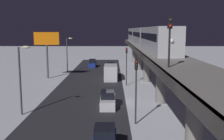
% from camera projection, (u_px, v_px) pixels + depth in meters
% --- Properties ---
extents(ground_plane, '(240.00, 240.00, 0.00)m').
position_uv_depth(ground_plane, '(116.00, 103.00, 34.59)').
color(ground_plane, silver).
extents(avenue_asphalt, '(11.00, 99.84, 0.01)m').
position_uv_depth(avenue_asphalt, '(83.00, 103.00, 34.61)').
color(avenue_asphalt, '#28282D').
rests_on(avenue_asphalt, ground_plane).
extents(elevated_railway, '(5.00, 99.84, 6.33)m').
position_uv_depth(elevated_railway, '(161.00, 61.00, 33.76)').
color(elevated_railway, gray).
rests_on(elevated_railway, ground_plane).
extents(subway_train, '(2.94, 55.47, 3.40)m').
position_uv_depth(subway_train, '(143.00, 36.00, 55.37)').
color(subway_train, '#B7BABF').
rests_on(subway_train, elevated_railway).
extents(rail_signal, '(0.36, 0.41, 4.00)m').
position_uv_depth(rail_signal, '(170.00, 33.00, 21.22)').
color(rail_signal, black).
rests_on(rail_signal, elevated_railway).
extents(sedan_blue_2, '(1.80, 4.53, 1.97)m').
position_uv_depth(sedan_blue_2, '(92.00, 64.00, 67.86)').
color(sedan_blue_2, navy).
rests_on(sedan_blue_2, ground_plane).
extents(sedan_red, '(1.80, 4.03, 1.97)m').
position_uv_depth(sedan_red, '(110.00, 68.00, 60.68)').
color(sedan_red, '#A51E1E').
rests_on(sedan_red, ground_plane).
extents(sedan_white, '(1.80, 4.73, 1.97)m').
position_uv_depth(sedan_white, '(108.00, 100.00, 32.72)').
color(sedan_white, silver).
rests_on(sedan_white, ground_plane).
extents(delivery_van, '(2.40, 7.40, 2.80)m').
position_uv_depth(delivery_van, '(111.00, 72.00, 51.09)').
color(delivery_van, gold).
rests_on(delivery_van, ground_plane).
extents(traffic_light_near, '(0.32, 0.44, 6.40)m').
position_uv_depth(traffic_light_near, '(136.00, 83.00, 26.10)').
color(traffic_light_near, '#2D2D2D').
rests_on(traffic_light_near, ground_plane).
extents(traffic_light_mid, '(0.32, 0.44, 6.40)m').
position_uv_depth(traffic_light_mid, '(127.00, 61.00, 44.63)').
color(traffic_light_mid, '#2D2D2D').
rests_on(traffic_light_mid, ground_plane).
extents(commercial_billboard, '(4.80, 0.36, 8.90)m').
position_uv_depth(commercial_billboard, '(47.00, 43.00, 50.89)').
color(commercial_billboard, '#4C4C51').
rests_on(commercial_billboard, ground_plane).
extents(street_lamp_near, '(1.35, 0.44, 7.65)m').
position_uv_depth(street_lamp_near, '(22.00, 72.00, 28.97)').
color(street_lamp_near, '#38383D').
rests_on(street_lamp_near, ground_plane).
extents(street_lamp_far, '(1.35, 0.44, 7.65)m').
position_uv_depth(street_lamp_far, '(68.00, 51.00, 58.64)').
color(street_lamp_far, '#38383D').
rests_on(street_lamp_far, ground_plane).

